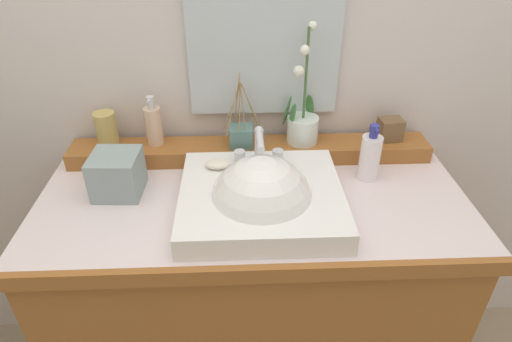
% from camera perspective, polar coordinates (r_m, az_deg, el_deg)
% --- Properties ---
extents(vanity_cabinet, '(1.20, 0.57, 0.88)m').
position_cam_1_polar(vanity_cabinet, '(1.52, -0.35, -16.73)').
color(vanity_cabinet, '#9A5B28').
rests_on(vanity_cabinet, ground).
extents(back_ledge, '(1.13, 0.12, 0.05)m').
position_cam_1_polar(back_ledge, '(1.38, -0.74, 2.68)').
color(back_ledge, '#9A5B28').
rests_on(back_ledge, vanity_cabinet).
extents(sink_basin, '(0.43, 0.39, 0.29)m').
position_cam_1_polar(sink_basin, '(1.15, 0.73, -4.24)').
color(sink_basin, white).
rests_on(sink_basin, vanity_cabinet).
extents(soap_bar, '(0.07, 0.04, 0.02)m').
position_cam_1_polar(soap_bar, '(1.22, -5.08, 0.89)').
color(soap_bar, silver).
rests_on(soap_bar, sink_basin).
extents(potted_plant, '(0.12, 0.11, 0.37)m').
position_cam_1_polar(potted_plant, '(1.36, 6.12, 6.46)').
color(potted_plant, silver).
rests_on(potted_plant, back_ledge).
extents(soap_dispenser, '(0.05, 0.05, 0.16)m').
position_cam_1_polar(soap_dispenser, '(1.38, -13.34, 5.95)').
color(soap_dispenser, beige).
rests_on(soap_dispenser, back_ledge).
extents(tumbler_cup, '(0.07, 0.07, 0.11)m').
position_cam_1_polar(tumbler_cup, '(1.42, -19.09, 5.29)').
color(tumbler_cup, tan).
rests_on(tumbler_cup, back_ledge).
extents(reed_diffuser, '(0.12, 0.09, 0.24)m').
position_cam_1_polar(reed_diffuser, '(1.34, -1.98, 4.77)').
color(reed_diffuser, slate).
rests_on(reed_diffuser, back_ledge).
extents(trinket_box, '(0.08, 0.07, 0.07)m').
position_cam_1_polar(trinket_box, '(1.44, 17.24, 5.27)').
color(trinket_box, brown).
rests_on(trinket_box, back_ledge).
extents(lotion_bottle, '(0.06, 0.06, 0.17)m').
position_cam_1_polar(lotion_bottle, '(1.30, 14.78, 1.87)').
color(lotion_bottle, white).
rests_on(lotion_bottle, vanity_cabinet).
extents(tissue_box, '(0.14, 0.14, 0.12)m').
position_cam_1_polar(tissue_box, '(1.27, -17.82, -0.37)').
color(tissue_box, '#879A99').
rests_on(tissue_box, vanity_cabinet).
extents(mirror, '(0.45, 0.02, 0.54)m').
position_cam_1_polar(mirror, '(1.30, 1.12, 18.60)').
color(mirror, silver).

